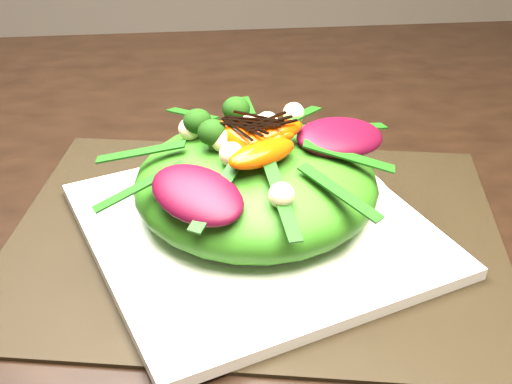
{
  "coord_description": "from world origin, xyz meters",
  "views": [
    {
      "loc": [
        0.09,
        -0.63,
        1.12
      ],
      "look_at": [
        0.14,
        -0.12,
        0.8
      ],
      "focal_mm": 48.0,
      "sensor_mm": 36.0,
      "label": 1
    }
  ],
  "objects": [
    {
      "name": "radicchio_leaf",
      "position": [
        0.21,
        -0.11,
        0.84
      ],
      "size": [
        0.1,
        0.08,
        0.02
      ],
      "primitive_type": "ellipsoid",
      "rotation": [
        0.0,
        0.0,
        0.38
      ],
      "color": "#3F0617",
      "rests_on": "lettuce_mound"
    },
    {
      "name": "macadamia_nut",
      "position": [
        0.16,
        -0.17,
        0.85
      ],
      "size": [
        0.03,
        0.03,
        0.02
      ],
      "primitive_type": "sphere",
      "rotation": [
        0.0,
        0.0,
        -0.35
      ],
      "color": "#EFEAA8",
      "rests_on": "lettuce_mound"
    },
    {
      "name": "plate_base",
      "position": [
        0.14,
        -0.12,
        0.76
      ],
      "size": [
        0.37,
        0.37,
        0.01
      ],
      "primitive_type": "cube",
      "rotation": [
        0.0,
        0.0,
        0.36
      ],
      "color": "silver",
      "rests_on": "placemat"
    },
    {
      "name": "balsamic_drizzle",
      "position": [
        0.12,
        -0.11,
        0.86
      ],
      "size": [
        0.04,
        0.01,
        0.0
      ],
      "primitive_type": "cube",
      "rotation": [
        0.0,
        0.0,
        -0.15
      ],
      "color": "black",
      "rests_on": "orange_segment"
    },
    {
      "name": "placemat",
      "position": [
        0.14,
        -0.12,
        0.75
      ],
      "size": [
        0.5,
        0.41,
        0.0
      ],
      "primitive_type": "cube",
      "rotation": [
        0.0,
        0.0,
        -0.18
      ],
      "color": "black",
      "rests_on": "dining_table"
    },
    {
      "name": "dining_table",
      "position": [
        0.0,
        0.0,
        0.73
      ],
      "size": [
        1.6,
        0.9,
        0.75
      ],
      "primitive_type": "cube",
      "color": "black",
      "rests_on": "floor"
    },
    {
      "name": "salad_bowl",
      "position": [
        0.14,
        -0.12,
        0.77
      ],
      "size": [
        0.27,
        0.27,
        0.02
      ],
      "primitive_type": "cylinder",
      "rotation": [
        0.0,
        0.0,
        -0.08
      ],
      "color": "white",
      "rests_on": "plate_base"
    },
    {
      "name": "orange_segment",
      "position": [
        0.12,
        -0.11,
        0.85
      ],
      "size": [
        0.07,
        0.04,
        0.02
      ],
      "primitive_type": "ellipsoid",
      "rotation": [
        0.0,
        0.0,
        -0.15
      ],
      "color": "#D03703",
      "rests_on": "lettuce_mound"
    },
    {
      "name": "broccoli_floret",
      "position": [
        0.09,
        -0.08,
        0.86
      ],
      "size": [
        0.04,
        0.04,
        0.04
      ],
      "primitive_type": "sphere",
      "rotation": [
        0.0,
        0.0,
        0.33
      ],
      "color": "black",
      "rests_on": "lettuce_mound"
    },
    {
      "name": "lettuce_mound",
      "position": [
        0.14,
        -0.12,
        0.81
      ],
      "size": [
        0.28,
        0.28,
        0.07
      ],
      "primitive_type": "ellipsoid",
      "rotation": [
        0.0,
        0.0,
        -0.42
      ],
      "color": "#317215",
      "rests_on": "salad_bowl"
    }
  ]
}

